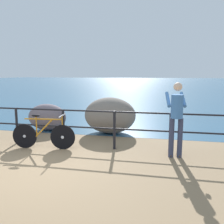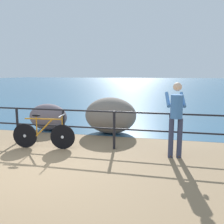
{
  "view_description": "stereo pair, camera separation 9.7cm",
  "coord_description": "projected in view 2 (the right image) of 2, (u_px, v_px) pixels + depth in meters",
  "views": [
    {
      "loc": [
        2.65,
        -4.37,
        2.0
      ],
      "look_at": [
        1.27,
        2.1,
        0.93
      ],
      "focal_mm": 38.91,
      "sensor_mm": 36.0,
      "label": 1
    },
    {
      "loc": [
        2.74,
        -4.34,
        2.0
      ],
      "look_at": [
        1.27,
        2.1,
        0.93
      ],
      "focal_mm": 38.91,
      "sensor_mm": 36.0,
      "label": 2
    }
  ],
  "objects": [
    {
      "name": "breakwater_boulder_left",
      "position": [
        48.0,
        117.0,
        8.52
      ],
      "size": [
        1.37,
        0.85,
        0.93
      ],
      "color": "slate",
      "rests_on": "ground"
    },
    {
      "name": "bicycle",
      "position": [
        44.0,
        134.0,
        6.43
      ],
      "size": [
        1.69,
        0.48,
        0.92
      ],
      "rotation": [
        0.0,
        0.0,
        0.11
      ],
      "color": "black",
      "rests_on": "ground_plane"
    },
    {
      "name": "breakwater_boulder_main",
      "position": [
        111.0,
        115.0,
        8.06
      ],
      "size": [
        1.71,
        1.28,
        1.19
      ],
      "color": "slate",
      "rests_on": "ground"
    },
    {
      "name": "sea_surface",
      "position": [
        154.0,
        82.0,
        51.25
      ],
      "size": [
        120.0,
        90.0,
        0.01
      ],
      "primitive_type": "cube",
      "color": "#2D5675",
      "rests_on": "ground_plane"
    },
    {
      "name": "ground_plane",
      "position": [
        139.0,
        93.0,
        24.36
      ],
      "size": [
        120.0,
        120.0,
        0.1
      ],
      "primitive_type": "cube",
      "color": "#846B4C"
    },
    {
      "name": "person_at_railing",
      "position": [
        176.0,
        116.0,
        5.66
      ],
      "size": [
        0.5,
        0.66,
        1.78
      ],
      "rotation": [
        0.0,
        0.0,
        1.7
      ],
      "color": "#333851",
      "rests_on": "ground_plane"
    },
    {
      "name": "promenade_railing",
      "position": [
        63.0,
        123.0,
        6.64
      ],
      "size": [
        8.61,
        0.07,
        1.02
      ],
      "color": "black",
      "rests_on": "ground_plane"
    }
  ]
}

